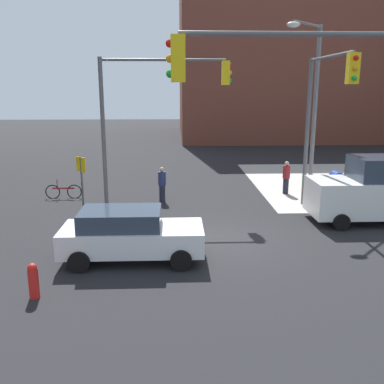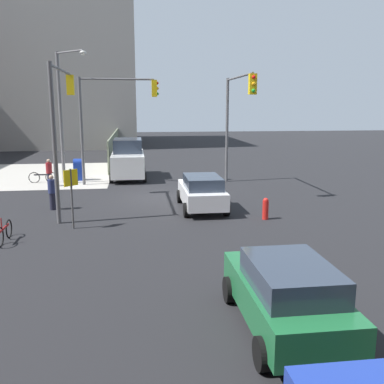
# 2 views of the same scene
# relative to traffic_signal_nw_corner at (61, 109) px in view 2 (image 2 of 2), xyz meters

# --- Properties ---
(ground_plane) EXTENTS (120.00, 120.00, 0.00)m
(ground_plane) POSITION_rel_traffic_signal_nw_corner_xyz_m (2.33, -4.50, -4.64)
(ground_plane) COLOR black
(sidewalk_corner) EXTENTS (12.00, 12.00, 0.01)m
(sidewalk_corner) POSITION_rel_traffic_signal_nw_corner_xyz_m (11.33, 4.50, -4.64)
(sidewalk_corner) COLOR #ADA89E
(sidewalk_corner) RESTS_ON ground
(construction_fence) EXTENTS (18.19, 0.12, 2.40)m
(construction_fence) POSITION_rel_traffic_signal_nw_corner_xyz_m (19.42, -1.30, -3.44)
(construction_fence) COLOR slate
(construction_fence) RESTS_ON ground
(building_loft_east) EXTENTS (20.00, 24.00, 19.13)m
(building_loft_east) POSITION_rel_traffic_signal_nw_corner_xyz_m (38.33, 8.60, 4.92)
(building_loft_east) COLOR gray
(building_loft_east) RESTS_ON ground
(traffic_signal_nw_corner) EXTENTS (5.67, 0.36, 6.50)m
(traffic_signal_nw_corner) POSITION_rel_traffic_signal_nw_corner_xyz_m (0.00, 0.00, 0.00)
(traffic_signal_nw_corner) COLOR #59595B
(traffic_signal_nw_corner) RESTS_ON ground
(traffic_signal_se_corner) EXTENTS (6.15, 0.36, 6.50)m
(traffic_signal_se_corner) POSITION_rel_traffic_signal_nw_corner_xyz_m (4.45, -9.00, 0.03)
(traffic_signal_se_corner) COLOR #59595B
(traffic_signal_se_corner) RESTS_ON ground
(traffic_signal_ne_corner) EXTENTS (0.36, 4.81, 6.50)m
(traffic_signal_ne_corner) POSITION_rel_traffic_signal_nw_corner_xyz_m (6.83, -1.81, -0.05)
(traffic_signal_ne_corner) COLOR #59595B
(traffic_signal_ne_corner) RESTS_ON ground
(street_lamp_corner) EXTENTS (2.06, 1.99, 8.00)m
(street_lamp_corner) POSITION_rel_traffic_signal_nw_corner_xyz_m (7.27, 1.04, 0.06)
(street_lamp_corner) COLOR slate
(street_lamp_corner) RESTS_ON ground
(warning_sign_two_way) EXTENTS (0.48, 0.48, 2.40)m
(warning_sign_two_way) POSITION_rel_traffic_signal_nw_corner_xyz_m (-3.07, -0.70, -3.00)
(warning_sign_two_way) COLOR #4C4C4C
(warning_sign_two_way) RESTS_ON ground
(mailbox_blue) EXTENTS (0.56, 0.64, 1.43)m
(mailbox_blue) POSITION_rel_traffic_signal_nw_corner_xyz_m (8.53, 0.50, -3.88)
(mailbox_blue) COLOR navy
(mailbox_blue) RESTS_ON ground
(fire_hydrant) EXTENTS (0.26, 0.26, 0.94)m
(fire_hydrant) POSITION_rel_traffic_signal_nw_corner_xyz_m (-2.67, -8.70, -4.16)
(fire_hydrant) COLOR red
(fire_hydrant) RESTS_ON ground
(coupe_white) EXTENTS (4.35, 2.02, 1.62)m
(coupe_white) POSITION_rel_traffic_signal_nw_corner_xyz_m (-0.47, -6.27, -3.80)
(coupe_white) COLOR white
(coupe_white) RESTS_ON ground
(hatchback_green) EXTENTS (4.16, 2.02, 1.62)m
(hatchback_green) POSITION_rel_traffic_signal_nw_corner_xyz_m (-11.75, -6.35, -3.80)
(hatchback_green) COLOR #1E6638
(hatchback_green) RESTS_ON ground
(van_white_delivery) EXTENTS (5.40, 2.32, 2.62)m
(van_white_delivery) POSITION_rel_traffic_signal_nw_corner_xyz_m (9.11, -2.70, -3.36)
(van_white_delivery) COLOR white
(van_white_delivery) RESTS_ON ground
(pedestrian_crossing) EXTENTS (0.36, 0.36, 1.67)m
(pedestrian_crossing) POSITION_rel_traffic_signal_nw_corner_xyz_m (6.53, 2.00, -3.78)
(pedestrian_crossing) COLOR maroon
(pedestrian_crossing) RESTS_ON ground
(pedestrian_waiting) EXTENTS (0.36, 0.36, 1.66)m
(pedestrian_waiting) POSITION_rel_traffic_signal_nw_corner_xyz_m (0.33, 0.70, -3.78)
(pedestrian_waiting) COLOR navy
(pedestrian_waiting) RESTS_ON ground
(bicycle_leaning_on_fence) EXTENTS (0.05, 1.75, 0.97)m
(bicycle_leaning_on_fence) POSITION_rel_traffic_signal_nw_corner_xyz_m (7.93, 2.70, -4.30)
(bicycle_leaning_on_fence) COLOR black
(bicycle_leaning_on_fence) RESTS_ON ground
(bicycle_at_crosswalk) EXTENTS (1.75, 0.05, 0.97)m
(bicycle_at_crosswalk) POSITION_rel_traffic_signal_nw_corner_xyz_m (-4.47, 1.50, -4.30)
(bicycle_at_crosswalk) COLOR black
(bicycle_at_crosswalk) RESTS_ON ground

